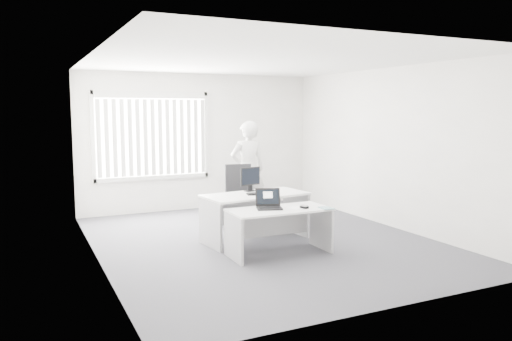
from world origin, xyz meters
name	(u,v)px	position (x,y,z in m)	size (l,w,h in m)	color
ground	(263,241)	(0.00, 0.00, 0.00)	(6.00, 6.00, 0.00)	#55555D
wall_back	(199,142)	(0.00, 3.00, 1.40)	(5.00, 0.02, 2.80)	white
wall_front	(394,175)	(0.00, -3.00, 1.40)	(5.00, 0.02, 2.80)	white
wall_left	(95,160)	(-2.50, 0.00, 1.40)	(0.02, 6.00, 2.80)	white
wall_right	(390,148)	(2.50, 0.00, 1.40)	(0.02, 6.00, 2.80)	white
ceiling	(263,61)	(0.00, 0.00, 2.80)	(5.00, 6.00, 0.02)	white
window	(152,136)	(-1.00, 2.96, 1.55)	(2.32, 0.06, 1.76)	silver
blinds	(153,137)	(-1.00, 2.90, 1.52)	(2.20, 0.10, 1.50)	silver
desk_near	(279,221)	(-0.11, -0.74, 0.48)	(1.45, 0.69, 0.66)	white
desk_far	(255,207)	(-0.08, 0.10, 0.54)	(1.71, 0.95, 0.75)	white
office_chair	(240,208)	(0.05, 1.02, 0.34)	(0.76, 0.76, 1.10)	black
person	(248,170)	(0.51, 1.68, 0.93)	(0.68, 0.45, 1.86)	silver
laptop	(269,199)	(-0.24, -0.70, 0.80)	(0.36, 0.32, 0.28)	black
paper_sheet	(298,207)	(0.18, -0.78, 0.66)	(0.27, 0.19, 0.00)	white
mouse	(304,207)	(0.23, -0.87, 0.69)	(0.07, 0.12, 0.05)	#B0B0B2
booklet	(326,208)	(0.52, -1.01, 0.67)	(0.16, 0.23, 0.01)	silver
keyboard	(262,194)	(-0.01, 0.01, 0.76)	(0.47, 0.16, 0.02)	black
monitor	(250,179)	(-0.05, 0.37, 0.94)	(0.39, 0.12, 0.39)	black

